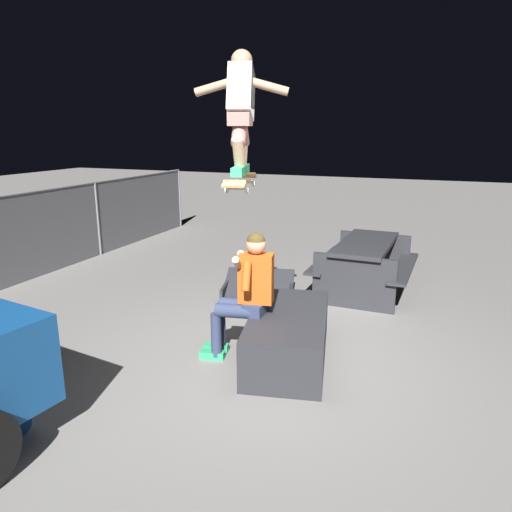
{
  "coord_description": "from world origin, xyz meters",
  "views": [
    {
      "loc": [
        -4.13,
        -1.46,
        2.32
      ],
      "look_at": [
        0.12,
        0.22,
        1.1
      ],
      "focal_mm": 33.58,
      "sensor_mm": 36.0,
      "label": 1
    }
  ],
  "objects_px": {
    "skateboard": "(241,182)",
    "picnic_table_back": "(365,258)",
    "person_sitting_on_ledge": "(245,290)",
    "ledge_box_main": "(288,336)",
    "kicker_ramp": "(258,294)",
    "skater_airborne": "(241,107)"
  },
  "relations": [
    {
      "from": "ledge_box_main",
      "to": "person_sitting_on_ledge",
      "type": "bearing_deg",
      "value": 106.95
    },
    {
      "from": "skater_airborne",
      "to": "ledge_box_main",
      "type": "bearing_deg",
      "value": -76.62
    },
    {
      "from": "ledge_box_main",
      "to": "picnic_table_back",
      "type": "relative_size",
      "value": 0.89
    },
    {
      "from": "skateboard",
      "to": "skater_airborne",
      "type": "bearing_deg",
      "value": 15.82
    },
    {
      "from": "ledge_box_main",
      "to": "skater_airborne",
      "type": "bearing_deg",
      "value": 103.38
    },
    {
      "from": "skateboard",
      "to": "picnic_table_back",
      "type": "distance_m",
      "value": 3.07
    },
    {
      "from": "skateboard",
      "to": "skater_airborne",
      "type": "distance_m",
      "value": 0.69
    },
    {
      "from": "ledge_box_main",
      "to": "skateboard",
      "type": "bearing_deg",
      "value": 110.19
    },
    {
      "from": "picnic_table_back",
      "to": "skater_airborne",
      "type": "bearing_deg",
      "value": 162.09
    },
    {
      "from": "ledge_box_main",
      "to": "kicker_ramp",
      "type": "xyz_separation_m",
      "value": [
        1.6,
        0.97,
        -0.19
      ]
    },
    {
      "from": "skater_airborne",
      "to": "kicker_ramp",
      "type": "xyz_separation_m",
      "value": [
        1.71,
        0.5,
        -2.45
      ]
    },
    {
      "from": "person_sitting_on_ledge",
      "to": "picnic_table_back",
      "type": "bearing_deg",
      "value": -16.95
    },
    {
      "from": "skateboard",
      "to": "picnic_table_back",
      "type": "bearing_deg",
      "value": -17.26
    },
    {
      "from": "kicker_ramp",
      "to": "picnic_table_back",
      "type": "height_order",
      "value": "picnic_table_back"
    },
    {
      "from": "skateboard",
      "to": "skater_airborne",
      "type": "xyz_separation_m",
      "value": [
        0.05,
        0.02,
        0.69
      ]
    },
    {
      "from": "skater_airborne",
      "to": "picnic_table_back",
      "type": "height_order",
      "value": "skater_airborne"
    },
    {
      "from": "ledge_box_main",
      "to": "person_sitting_on_ledge",
      "type": "distance_m",
      "value": 0.66
    },
    {
      "from": "person_sitting_on_ledge",
      "to": "skateboard",
      "type": "distance_m",
      "value": 1.09
    },
    {
      "from": "skateboard",
      "to": "picnic_table_back",
      "type": "height_order",
      "value": "skateboard"
    },
    {
      "from": "skateboard",
      "to": "picnic_table_back",
      "type": "xyz_separation_m",
      "value": [
        2.64,
        -0.82,
        -1.33
      ]
    },
    {
      "from": "skater_airborne",
      "to": "picnic_table_back",
      "type": "distance_m",
      "value": 3.39
    },
    {
      "from": "person_sitting_on_ledge",
      "to": "picnic_table_back",
      "type": "height_order",
      "value": "person_sitting_on_ledge"
    }
  ]
}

